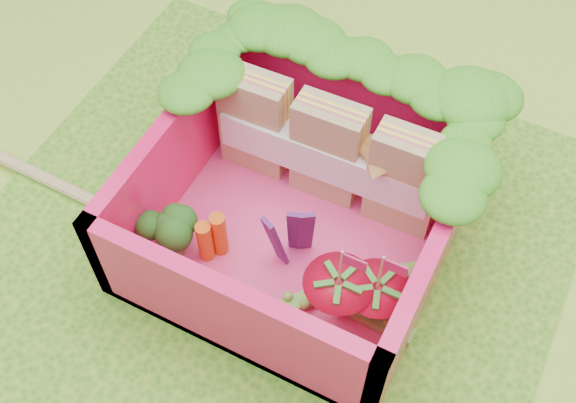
# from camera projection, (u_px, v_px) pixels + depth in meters

# --- Properties ---
(ground) EXTENTS (14.00, 14.00, 0.00)m
(ground) POSITION_uv_depth(u_px,v_px,m) (265.00, 251.00, 3.34)
(ground) COLOR #9FCB39
(ground) RESTS_ON ground
(placemat) EXTENTS (2.60, 2.60, 0.03)m
(placemat) POSITION_uv_depth(u_px,v_px,m) (265.00, 249.00, 3.33)
(placemat) COLOR #459020
(placemat) RESTS_ON ground
(bento_floor) EXTENTS (1.30, 1.30, 0.05)m
(bento_floor) POSITION_uv_depth(u_px,v_px,m) (299.00, 234.00, 3.33)
(bento_floor) COLOR #EB3C7F
(bento_floor) RESTS_ON placemat
(bento_box) EXTENTS (1.30, 1.30, 0.55)m
(bento_box) POSITION_uv_depth(u_px,v_px,m) (300.00, 203.00, 3.13)
(bento_box) COLOR #FF155D
(bento_box) RESTS_ON placemat
(lettuce_ruffle) EXTENTS (1.43, 0.83, 0.11)m
(lettuce_ruffle) POSITION_uv_depth(u_px,v_px,m) (352.00, 76.00, 3.10)
(lettuce_ruffle) COLOR #388217
(lettuce_ruffle) RESTS_ON bento_box
(sandwich_stack) EXTENTS (1.06, 0.19, 0.56)m
(sandwich_stack) POSITION_uv_depth(u_px,v_px,m) (329.00, 151.00, 3.23)
(sandwich_stack) COLOR tan
(sandwich_stack) RESTS_ON bento_floor
(broccoli) EXTENTS (0.33, 0.33, 0.25)m
(broccoli) POSITION_uv_depth(u_px,v_px,m) (168.00, 227.00, 3.11)
(broccoli) COLOR #73A14D
(broccoli) RESTS_ON bento_floor
(carrot_sticks) EXTENTS (0.11, 0.12, 0.26)m
(carrot_sticks) POSITION_uv_depth(u_px,v_px,m) (212.00, 238.00, 3.15)
(carrot_sticks) COLOR #E85113
(carrot_sticks) RESTS_ON bento_floor
(purple_wedges) EXTENTS (0.16, 0.15, 0.38)m
(purple_wedges) POSITION_uv_depth(u_px,v_px,m) (292.00, 235.00, 3.08)
(purple_wedges) COLOR #4B1856
(purple_wedges) RESTS_ON bento_floor
(strawberry_left) EXTENTS (0.29, 0.29, 0.53)m
(strawberry_left) POSITION_uv_depth(u_px,v_px,m) (337.00, 299.00, 2.95)
(strawberry_left) COLOR red
(strawberry_left) RESTS_ON bento_floor
(strawberry_right) EXTENTS (0.27, 0.27, 0.51)m
(strawberry_right) POSITION_uv_depth(u_px,v_px,m) (374.00, 303.00, 2.94)
(strawberry_right) COLOR red
(strawberry_right) RESTS_ON bento_floor
(snap_peas) EXTENTS (0.63, 0.61, 0.05)m
(snap_peas) POSITION_uv_depth(u_px,v_px,m) (358.00, 299.00, 3.08)
(snap_peas) COLOR green
(snap_peas) RESTS_ON bento_floor
(chopsticks) EXTENTS (2.33, 0.11, 0.05)m
(chopsticks) POSITION_uv_depth(u_px,v_px,m) (50.00, 181.00, 3.51)
(chopsticks) COLOR tan
(chopsticks) RESTS_ON placemat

